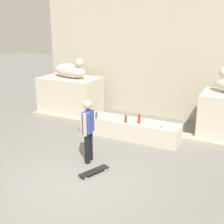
{
  "coord_description": "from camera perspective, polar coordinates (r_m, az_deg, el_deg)",
  "views": [
    {
      "loc": [
        3.44,
        -5.04,
        3.62
      ],
      "look_at": [
        -0.12,
        2.1,
        1.1
      ],
      "focal_mm": 48.16,
      "sensor_mm": 36.0,
      "label": 1
    }
  ],
  "objects": [
    {
      "name": "ground_plane",
      "position": [
        7.09,
        -6.93,
        -13.3
      ],
      "size": [
        40.0,
        40.0,
        0.0
      ],
      "primitive_type": "plane",
      "color": "slate"
    },
    {
      "name": "facade_wall",
      "position": [
        11.4,
        9.19,
        14.79
      ],
      "size": [
        9.36,
        0.6,
        6.24
      ],
      "primitive_type": "cube",
      "color": "#BBB49C",
      "rests_on": "ground_plane"
    },
    {
      "name": "pedestal_left",
      "position": [
        11.75,
        -7.88,
        3.07
      ],
      "size": [
        2.21,
        1.39,
        1.44
      ],
      "primitive_type": "cube",
      "color": "beige",
      "rests_on": "ground_plane"
    },
    {
      "name": "statue_reclining_left",
      "position": [
        11.52,
        -7.96,
        7.87
      ],
      "size": [
        1.69,
        0.91,
        0.78
      ],
      "rotation": [
        0.0,
        0.0,
        -0.23
      ],
      "color": "beige",
      "rests_on": "pedestal_left"
    },
    {
      "name": "ledge_block",
      "position": [
        9.45,
        3.36,
        -3.17
      ],
      "size": [
        3.17,
        0.76,
        0.57
      ],
      "primitive_type": "cube",
      "color": "beige",
      "rests_on": "ground_plane"
    },
    {
      "name": "skater",
      "position": [
        7.67,
        -4.53,
        -3.12
      ],
      "size": [
        0.26,
        0.53,
        1.67
      ],
      "rotation": [
        0.0,
        0.0,
        4.88
      ],
      "color": "black",
      "rests_on": "ground_plane"
    },
    {
      "name": "skateboard",
      "position": [
        7.42,
        -3.44,
        -11.14
      ],
      "size": [
        0.48,
        0.82,
        0.08
      ],
      "rotation": [
        0.0,
        0.0,
        4.34
      ],
      "color": "black",
      "rests_on": "ground_plane"
    },
    {
      "name": "bottle_clear",
      "position": [
        8.76,
        9.59,
        -2.37
      ],
      "size": [
        0.06,
        0.06,
        0.27
      ],
      "color": "silver",
      "rests_on": "ledge_block"
    },
    {
      "name": "bottle_brown",
      "position": [
        9.11,
        2.63,
        -1.31
      ],
      "size": [
        0.07,
        0.07,
        0.28
      ],
      "color": "#593314",
      "rests_on": "ledge_block"
    },
    {
      "name": "bottle_green",
      "position": [
        9.5,
        -2.98,
        -0.59
      ],
      "size": [
        0.07,
        0.07,
        0.26
      ],
      "color": "#1E722D",
      "rests_on": "ledge_block"
    },
    {
      "name": "bottle_red",
      "position": [
        9.05,
        5.18,
        -1.32
      ],
      "size": [
        0.08,
        0.08,
        0.33
      ],
      "color": "red",
      "rests_on": "ledge_block"
    },
    {
      "name": "stair_step",
      "position": [
        9.97,
        4.51,
        -3.31
      ],
      "size": [
        8.27,
        0.5,
        0.17
      ],
      "primitive_type": "cube",
      "color": "#A9A08F",
      "rests_on": "ground_plane"
    }
  ]
}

